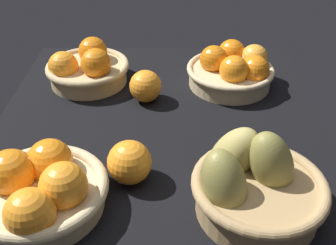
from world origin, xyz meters
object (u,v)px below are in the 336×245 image
at_px(basket_near_right, 233,70).
at_px(loose_orange_back_gap, 129,162).
at_px(basket_far_right, 87,68).
at_px(loose_orange_front_gap, 145,86).
at_px(basket_near_left_pears, 253,184).
at_px(basket_far_left, 41,189).

relative_size(basket_near_right, loose_orange_back_gap, 2.72).
xyz_separation_m(basket_far_right, loose_orange_front_gap, (-0.09, -0.15, -0.00)).
height_order(loose_orange_front_gap, loose_orange_back_gap, loose_orange_back_gap).
relative_size(basket_near_left_pears, basket_near_right, 1.05).
distance_m(basket_far_left, loose_orange_back_gap, 0.15).
distance_m(basket_far_left, loose_orange_front_gap, 0.37).
bearing_deg(basket_near_right, basket_far_right, 88.56).
bearing_deg(basket_near_right, loose_orange_front_gap, 110.14).
height_order(basket_near_left_pears, loose_orange_front_gap, basket_near_left_pears).
bearing_deg(basket_near_left_pears, basket_far_left, 90.84).
xyz_separation_m(basket_far_left, loose_orange_front_gap, (0.34, -0.15, -0.00)).
bearing_deg(loose_orange_back_gap, basket_far_left, 116.79).
distance_m(basket_near_right, loose_orange_front_gap, 0.23).
xyz_separation_m(basket_far_right, basket_far_left, (-0.43, -0.00, 0.00)).
height_order(basket_far_right, basket_far_left, basket_far_right).
xyz_separation_m(loose_orange_front_gap, loose_orange_back_gap, (-0.27, 0.01, 0.00)).
height_order(basket_near_left_pears, basket_far_left, basket_near_left_pears).
distance_m(basket_far_right, basket_near_left_pears, 0.55).
bearing_deg(basket_far_right, basket_near_left_pears, -141.15).
distance_m(basket_near_left_pears, basket_far_left, 0.34).
xyz_separation_m(basket_far_left, loose_orange_back_gap, (0.07, -0.14, -0.00)).
relative_size(basket_far_left, loose_orange_back_gap, 2.77).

